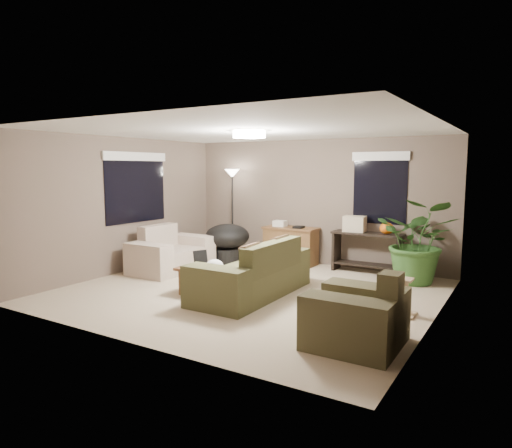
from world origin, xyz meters
The scene contains 20 objects.
room_shell centered at (0.00, 0.00, 1.25)m, with size 5.50×5.50×5.50m.
main_sofa centered at (0.17, -0.14, 0.29)m, with size 0.95×2.20×0.85m.
throw_pillows centered at (0.43, -0.14, 0.65)m, with size 0.27×1.36×0.47m.
loveseat centered at (-2.08, 0.50, 0.30)m, with size 0.90×1.60×0.85m.
armchair centered at (2.17, -1.24, 0.30)m, with size 0.95×1.00×0.85m.
coffee_table centered at (-0.39, -0.50, 0.36)m, with size 1.00×0.55×0.42m.
laptop centered at (-0.56, -0.40, 0.48)m, with size 0.43×0.32×0.24m.
plastic_bag centered at (-0.19, -0.65, 0.51)m, with size 0.26×0.24×0.18m, color white.
desk centered at (-0.39, 2.20, 0.38)m, with size 1.10×0.50×0.75m.
desk_papers centered at (-0.55, 2.19, 0.80)m, with size 0.67×0.27×0.12m.
console_table centered at (1.17, 2.25, 0.44)m, with size 1.30×0.40×0.75m.
pumpkin centered at (1.52, 2.25, 0.85)m, with size 0.25×0.25×0.21m, color orange.
cardboard_box centered at (0.92, 2.25, 0.90)m, with size 0.39×0.29×0.29m, color beige.
papasan_chair centered at (-1.57, 1.65, 0.47)m, with size 0.91×0.91×0.80m.
floor_lamp centered at (-1.78, 2.15, 1.60)m, with size 0.32×0.32×1.91m.
ceiling_fixture centered at (0.00, 0.00, 2.44)m, with size 0.50×0.50×0.10m, color white.
houseplant centered at (2.16, 1.92, 0.56)m, with size 1.29×1.43×1.12m, color #2D5923.
cat_scratching_post centered at (2.36, 0.05, 0.21)m, with size 0.32×0.32×0.50m.
window_left centered at (-2.73, 0.30, 1.78)m, with size 0.05×1.56×1.33m.
window_back centered at (1.30, 2.48, 1.79)m, with size 1.06×0.05×1.33m.
Camera 1 is at (3.73, -5.94, 1.93)m, focal length 32.00 mm.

